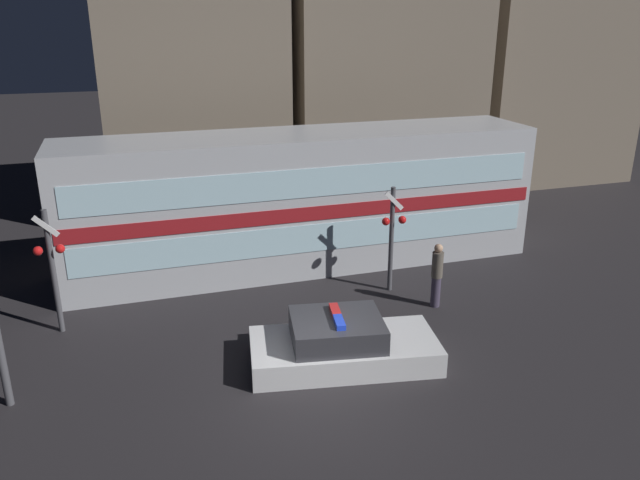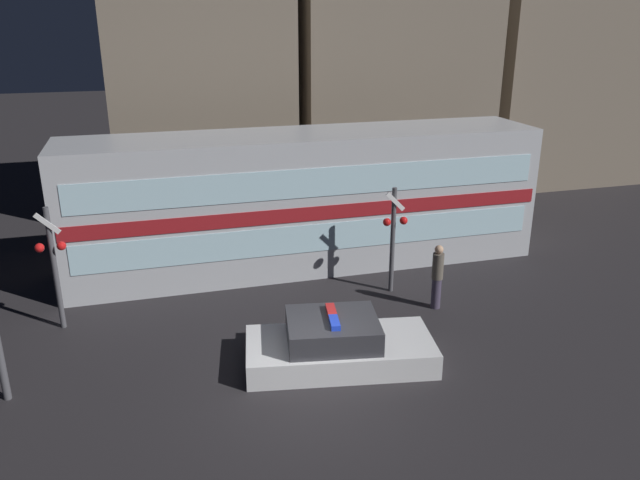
# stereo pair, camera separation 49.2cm
# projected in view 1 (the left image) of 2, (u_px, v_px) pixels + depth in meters

# --- Properties ---
(ground_plane) EXTENTS (120.00, 120.00, 0.00)m
(ground_plane) POSITION_uv_depth(u_px,v_px,m) (322.00, 397.00, 13.00)
(ground_plane) COLOR #262326
(train) EXTENTS (14.50, 2.84, 4.19)m
(train) POSITION_uv_depth(u_px,v_px,m) (302.00, 200.00, 19.33)
(train) COLOR #B7BABF
(train) RESTS_ON ground_plane
(police_car) EXTENTS (4.50, 2.62, 1.25)m
(police_car) POSITION_uv_depth(u_px,v_px,m) (342.00, 345.00, 14.15)
(police_car) COLOR silver
(police_car) RESTS_ON ground_plane
(pedestrian) EXTENTS (0.30, 0.30, 1.81)m
(pedestrian) POSITION_uv_depth(u_px,v_px,m) (437.00, 275.00, 16.77)
(pedestrian) COLOR #3F384C
(pedestrian) RESTS_ON ground_plane
(crossing_signal_near) EXTENTS (0.72, 0.32, 3.08)m
(crossing_signal_near) POSITION_uv_depth(u_px,v_px,m) (392.00, 233.00, 17.46)
(crossing_signal_near) COLOR #4C4C51
(crossing_signal_near) RESTS_ON ground_plane
(crossing_signal_far) EXTENTS (0.72, 0.32, 3.20)m
(crossing_signal_far) POSITION_uv_depth(u_px,v_px,m) (52.00, 265.00, 15.08)
(crossing_signal_far) COLOR #4C4C51
(crossing_signal_far) RESTS_ON ground_plane
(building_left) EXTENTS (6.51, 5.70, 9.68)m
(building_left) POSITION_uv_depth(u_px,v_px,m) (190.00, 89.00, 23.71)
(building_left) COLOR #726656
(building_left) RESTS_ON ground_plane
(building_center) EXTENTS (7.82, 5.04, 9.86)m
(building_center) POSITION_uv_depth(u_px,v_px,m) (377.00, 81.00, 25.99)
(building_center) COLOR #726656
(building_center) RESTS_ON ground_plane
(building_right) EXTENTS (7.58, 5.61, 9.61)m
(building_right) POSITION_uv_depth(u_px,v_px,m) (539.00, 75.00, 29.65)
(building_right) COLOR #726656
(building_right) RESTS_ON ground_plane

